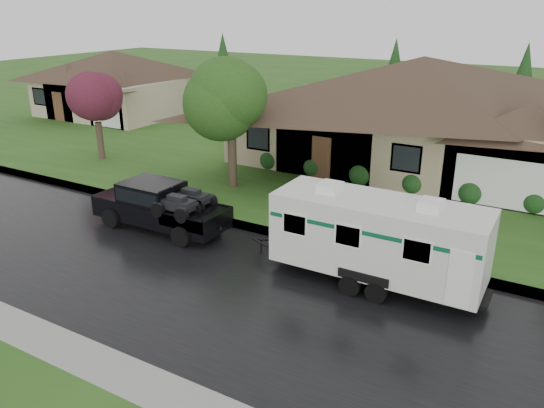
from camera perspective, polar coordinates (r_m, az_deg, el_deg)
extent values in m
plane|color=#2A541A|center=(18.42, -3.22, -5.76)|extent=(140.00, 140.00, 0.00)
cube|color=black|center=(16.98, -6.93, -8.32)|extent=(140.00, 8.00, 0.01)
cube|color=gray|center=(20.12, 0.27, -3.11)|extent=(140.00, 0.50, 0.15)
cube|color=#2A541A|center=(31.23, 12.01, 5.16)|extent=(140.00, 26.00, 0.15)
cube|color=tan|center=(29.38, 15.32, 7.08)|extent=(18.00, 10.00, 3.00)
pyramid|color=#35291D|center=(28.75, 16.10, 15.04)|extent=(19.44, 10.80, 2.60)
cube|color=tan|center=(25.69, 25.10, 3.60)|extent=(5.76, 4.00, 2.70)
cube|color=tan|center=(43.56, -16.42, 11.09)|extent=(10.00, 8.00, 2.80)
pyramid|color=#35291D|center=(43.17, -16.89, 15.53)|extent=(10.80, 8.64, 2.00)
cube|color=tan|center=(40.08, -15.41, 10.21)|extent=(3.20, 4.00, 2.52)
cylinder|color=#382B1E|center=(24.70, -4.29, 4.74)|extent=(0.40, 0.40, 2.56)
sphere|color=#2E591D|center=(24.09, -4.47, 11.16)|extent=(3.54, 3.54, 3.54)
cylinder|color=#382B1E|center=(30.78, -17.99, 6.50)|extent=(0.36, 0.36, 2.06)
sphere|color=#5B1C2E|center=(30.35, -18.46, 10.62)|extent=(2.84, 2.84, 2.84)
sphere|color=#143814|center=(27.72, -0.21, 4.89)|extent=(1.00, 1.00, 1.00)
sphere|color=#143814|center=(26.59, 4.50, 4.13)|extent=(1.00, 1.00, 1.00)
sphere|color=#143814|center=(25.66, 9.58, 3.29)|extent=(1.00, 1.00, 1.00)
sphere|color=#143814|center=(24.95, 14.98, 2.36)|extent=(1.00, 1.00, 1.00)
sphere|color=#143814|center=(24.48, 20.64, 1.36)|extent=(1.00, 1.00, 1.00)
sphere|color=#143814|center=(24.26, 26.46, 0.33)|extent=(1.00, 1.00, 1.00)
cube|color=black|center=(20.90, -11.92, -0.76)|extent=(5.48, 1.83, 0.79)
cube|color=black|center=(22.15, -15.87, 0.80)|extent=(1.46, 1.78, 0.32)
cube|color=black|center=(20.90, -12.81, 1.22)|extent=(2.19, 1.72, 0.82)
cube|color=black|center=(20.88, -12.82, 1.34)|extent=(2.01, 1.75, 0.50)
cube|color=black|center=(19.78, -8.18, -1.19)|extent=(2.01, 1.74, 0.05)
cylinder|color=black|center=(21.59, -16.88, -1.46)|extent=(0.77, 0.29, 0.77)
cylinder|color=black|center=(22.74, -13.66, -0.01)|extent=(0.77, 0.29, 0.77)
cylinder|color=black|center=(19.34, -9.72, -3.45)|extent=(0.77, 0.29, 0.77)
cylinder|color=black|center=(20.62, -6.59, -1.71)|extent=(0.77, 0.29, 0.77)
cube|color=silver|center=(16.41, 11.34, -3.36)|extent=(6.40, 2.19, 2.24)
cube|color=black|center=(16.95, 11.04, -7.24)|extent=(6.76, 1.10, 0.13)
cube|color=#0A4C31|center=(16.22, 11.46, -1.77)|extent=(6.27, 2.21, 0.13)
cube|color=white|center=(16.49, 6.25, 1.78)|extent=(0.64, 0.73, 0.29)
cube|color=white|center=(15.59, 16.72, -0.13)|extent=(0.64, 0.73, 0.29)
cylinder|color=black|center=(16.19, 8.35, -8.66)|extent=(0.64, 0.22, 0.64)
cylinder|color=black|center=(18.00, 10.95, -5.67)|extent=(0.64, 0.22, 0.64)
cylinder|color=black|center=(15.96, 11.12, -9.31)|extent=(0.64, 0.22, 0.64)
cylinder|color=black|center=(17.79, 13.45, -6.20)|extent=(0.64, 0.22, 0.64)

